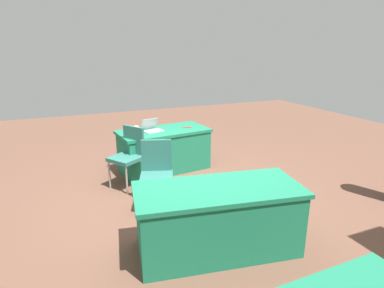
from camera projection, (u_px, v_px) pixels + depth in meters
ground_plane at (189, 203)px, 4.62m from camera, size 14.40×14.40×0.00m
table_foreground at (164, 150)px, 5.80m from camera, size 1.68×0.96×0.75m
table_mid_right at (218, 219)px, 3.47m from camera, size 1.89×1.06×0.75m
chair_tucked_left at (129, 153)px, 5.06m from camera, size 0.61×0.61×0.96m
chair_tucked_right at (157, 171)px, 4.38m from camera, size 0.56×0.56×0.94m
laptop_silver at (152, 129)px, 5.62m from camera, size 0.37×0.36×0.21m
yarn_ball at (136, 129)px, 5.54m from camera, size 0.12×0.12×0.12m
scissors_red at (187, 127)px, 5.86m from camera, size 0.18×0.07×0.01m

